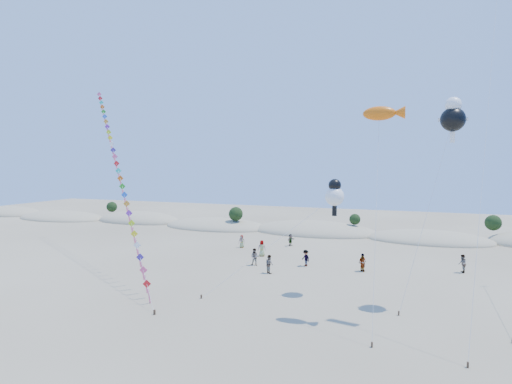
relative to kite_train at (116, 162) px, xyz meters
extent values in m
plane|color=#817459|center=(15.81, -20.08, -10.57)|extent=(160.00, 160.00, 0.00)
ellipsoid|color=tan|center=(-48.19, 25.52, -10.57)|extent=(17.00, 9.35, 3.20)
ellipsoid|color=#213212|center=(-48.19, 25.52, -9.69)|extent=(13.60, 6.12, 0.68)
ellipsoid|color=tan|center=(-32.19, 24.12, -10.57)|extent=(18.00, 9.90, 2.80)
ellipsoid|color=#213212|center=(-32.19, 24.12, -9.80)|extent=(14.40, 6.48, 0.72)
ellipsoid|color=tan|center=(-16.19, 25.92, -10.57)|extent=(16.00, 8.80, 3.60)
ellipsoid|color=#213212|center=(-16.19, 25.92, -9.58)|extent=(12.80, 5.76, 0.64)
ellipsoid|color=tan|center=(-0.19, 24.52, -10.57)|extent=(17.60, 9.68, 3.00)
ellipsoid|color=#213212|center=(-0.19, 24.52, -9.75)|extent=(14.08, 6.34, 0.70)
ellipsoid|color=tan|center=(15.81, 25.22, -10.57)|extent=(19.00, 10.45, 3.40)
ellipsoid|color=#213212|center=(15.81, 25.22, -9.64)|extent=(15.20, 6.84, 0.76)
ellipsoid|color=tan|center=(31.81, 23.82, -10.57)|extent=(16.40, 9.02, 2.80)
ellipsoid|color=#213212|center=(31.81, 23.82, -9.80)|extent=(13.12, 5.90, 0.66)
sphere|color=black|center=(-22.19, 26.12, -8.21)|extent=(1.90, 1.90, 1.90)
sphere|color=black|center=(3.81, 23.32, -8.09)|extent=(2.20, 2.20, 2.20)
sphere|color=black|center=(21.81, 25.32, -8.33)|extent=(1.60, 1.60, 1.60)
sphere|color=black|center=(39.81, 26.72, -8.13)|extent=(2.10, 2.10, 2.10)
cube|color=#3F2D1E|center=(13.41, -13.00, -10.40)|extent=(0.12, 0.12, 0.35)
cylinder|color=silver|center=(0.83, -0.82, -0.56)|extent=(25.20, 24.38, 20.04)
cube|color=red|center=(11.54, -11.19, -9.08)|extent=(1.22, 0.48, 1.28)
cube|color=pink|center=(11.72, -11.14, -10.18)|extent=(0.19, 0.45, 1.55)
cube|color=#FE5086|center=(10.61, -10.29, -8.34)|extent=(1.22, 0.48, 1.28)
cube|color=pink|center=(10.79, -10.24, -9.44)|extent=(0.19, 0.45, 1.55)
cube|color=#3B2595|center=(9.68, -9.39, -7.60)|extent=(1.22, 0.48, 1.28)
cube|color=pink|center=(9.86, -9.34, -8.70)|extent=(0.19, 0.45, 1.55)
cube|color=white|center=(8.75, -8.48, -6.86)|extent=(1.22, 0.48, 1.28)
cube|color=pink|center=(8.93, -8.43, -7.96)|extent=(0.19, 0.45, 1.55)
cube|color=yellow|center=(7.81, -7.58, -6.12)|extent=(1.22, 0.48, 1.28)
cube|color=pink|center=(7.99, -7.53, -7.22)|extent=(0.19, 0.45, 1.55)
cube|color=#BCE91B|center=(6.88, -6.68, -5.38)|extent=(1.22, 0.48, 1.28)
cube|color=pink|center=(7.06, -6.63, -6.48)|extent=(0.19, 0.45, 1.55)
cube|color=purple|center=(5.95, -5.78, -4.63)|extent=(1.22, 0.48, 1.28)
cube|color=pink|center=(6.13, -5.73, -5.73)|extent=(0.19, 0.45, 1.55)
cube|color=orange|center=(5.02, -4.88, -3.89)|extent=(1.22, 0.48, 1.28)
cube|color=pink|center=(5.20, -4.83, -4.99)|extent=(0.19, 0.45, 1.55)
cube|color=blue|center=(4.08, -3.97, -3.15)|extent=(1.22, 0.48, 1.28)
cube|color=pink|center=(4.26, -3.92, -4.25)|extent=(0.19, 0.45, 1.55)
cube|color=green|center=(3.15, -3.07, -2.41)|extent=(1.22, 0.48, 1.28)
cube|color=pink|center=(3.33, -3.02, -3.51)|extent=(0.19, 0.45, 1.55)
cube|color=orange|center=(2.22, -2.17, -1.67)|extent=(1.22, 0.48, 1.28)
cube|color=pink|center=(2.40, -2.12, -2.77)|extent=(0.19, 0.45, 1.55)
cube|color=#1BD1B9|center=(1.29, -1.27, -0.93)|extent=(1.22, 0.48, 1.28)
cube|color=pink|center=(1.47, -1.22, -2.03)|extent=(0.19, 0.45, 1.55)
cube|color=red|center=(0.36, -0.37, -0.19)|extent=(1.22, 0.48, 1.28)
cube|color=pink|center=(0.54, -0.32, -1.29)|extent=(0.19, 0.45, 1.55)
cube|color=#FE5086|center=(-0.58, 0.53, 0.55)|extent=(1.22, 0.48, 1.28)
cube|color=pink|center=(-0.40, 0.58, -0.55)|extent=(0.19, 0.45, 1.55)
cube|color=#3B2595|center=(-1.51, 1.44, 1.30)|extent=(1.22, 0.48, 1.28)
cube|color=pink|center=(-1.33, 1.49, 0.20)|extent=(0.19, 0.45, 1.55)
cube|color=white|center=(-2.44, 2.34, 2.04)|extent=(1.22, 0.48, 1.28)
cube|color=pink|center=(-2.26, 2.39, 0.94)|extent=(0.19, 0.45, 1.55)
cube|color=yellow|center=(-3.37, 3.24, 2.78)|extent=(1.22, 0.48, 1.28)
cube|color=pink|center=(-3.19, 3.29, 1.68)|extent=(0.19, 0.45, 1.55)
cube|color=#BCE91B|center=(-4.30, 4.14, 3.52)|extent=(1.22, 0.48, 1.28)
cube|color=pink|center=(-4.12, 4.19, 2.42)|extent=(0.19, 0.45, 1.55)
cube|color=purple|center=(-5.24, 5.04, 4.26)|extent=(1.22, 0.48, 1.28)
cube|color=pink|center=(-5.06, 5.09, 3.16)|extent=(0.19, 0.45, 1.55)
cube|color=orange|center=(-6.17, 5.95, 5.00)|extent=(1.22, 0.48, 1.28)
cube|color=pink|center=(-5.99, 6.00, 3.90)|extent=(0.19, 0.45, 1.55)
cube|color=blue|center=(-7.10, 6.85, 5.74)|extent=(1.22, 0.48, 1.28)
cube|color=pink|center=(-6.92, 6.90, 4.64)|extent=(0.19, 0.45, 1.55)
cube|color=green|center=(-8.03, 7.75, 6.48)|extent=(1.22, 0.48, 1.28)
cube|color=pink|center=(-7.85, 7.80, 5.38)|extent=(0.19, 0.45, 1.55)
cube|color=orange|center=(-8.97, 8.65, 7.23)|extent=(1.22, 0.48, 1.28)
cube|color=pink|center=(-8.79, 8.70, 6.13)|extent=(0.19, 0.45, 1.55)
cube|color=#1BD1B9|center=(-9.90, 9.55, 7.97)|extent=(1.22, 0.48, 1.28)
cube|color=pink|center=(-9.72, 9.60, 6.87)|extent=(0.19, 0.45, 1.55)
cube|color=red|center=(-10.83, 10.46, 8.71)|extent=(1.22, 0.48, 1.28)
cube|color=pink|center=(-10.65, 10.51, 7.61)|extent=(0.19, 0.45, 1.55)
cube|color=#FE5086|center=(-11.76, 11.36, 9.45)|extent=(1.22, 0.48, 1.28)
cube|color=pink|center=(-11.58, 11.41, 8.35)|extent=(0.19, 0.45, 1.55)
cube|color=#3F2D1E|center=(27.98, -13.05, -10.42)|extent=(0.10, 0.10, 0.30)
cylinder|color=silver|center=(27.84, -10.46, -3.70)|extent=(0.30, 5.20, 13.75)
ellipsoid|color=#DB5D0B|center=(27.70, -7.87, 3.17)|extent=(2.15, 0.94, 0.94)
cone|color=#DB5D0B|center=(28.90, -7.87, 3.17)|extent=(0.86, 0.86, 0.86)
cube|color=#3F2D1E|center=(14.76, -8.71, -10.42)|extent=(0.10, 0.10, 0.30)
cylinder|color=silver|center=(19.42, -6.23, -6.67)|extent=(9.34, 4.99, 7.82)
sphere|color=white|center=(24.07, -3.75, -2.77)|extent=(1.50, 1.50, 1.50)
sphere|color=black|center=(24.07, -3.75, -1.87)|extent=(1.00, 1.00, 1.00)
cube|color=black|center=(24.07, -3.75, -3.91)|extent=(0.35, 0.18, 0.80)
cube|color=#3F2D1E|center=(29.20, -7.17, -10.42)|extent=(0.10, 0.10, 0.30)
cylinder|color=silver|center=(30.83, -5.37, -3.78)|extent=(3.29, 3.64, 13.58)
sphere|color=black|center=(32.46, -3.56, 3.00)|extent=(1.74, 1.74, 1.74)
sphere|color=white|center=(32.46, -3.56, 4.04)|extent=(1.13, 1.13, 1.13)
cube|color=white|center=(32.46, -3.56, 1.74)|extent=(0.35, 0.18, 0.80)
cube|color=white|center=(31.76, -3.56, 3.00)|extent=(0.60, 0.15, 0.25)
cube|color=white|center=(33.16, -3.56, 3.00)|extent=(0.60, 0.15, 0.25)
cube|color=#3F2D1E|center=(32.82, -13.82, -10.42)|extent=(0.10, 0.10, 0.30)
cylinder|color=silver|center=(33.86, -9.27, 1.62)|extent=(2.11, 9.13, 24.39)
imported|color=slate|center=(17.22, 0.33, -9.69)|extent=(1.08, 1.07, 1.76)
imported|color=slate|center=(14.06, 6.97, -9.67)|extent=(1.05, 0.92, 1.80)
imported|color=slate|center=(14.86, 2.66, -9.69)|extent=(0.92, 0.75, 1.76)
imported|color=slate|center=(19.78, 4.22, -9.74)|extent=(1.22, 1.15, 1.66)
imported|color=slate|center=(25.40, 4.20, -9.71)|extent=(0.87, 1.09, 1.73)
imported|color=slate|center=(25.45, 4.01, -9.80)|extent=(0.67, 0.61, 1.53)
imported|color=slate|center=(34.38, 6.93, -9.69)|extent=(0.69, 0.87, 1.75)
imported|color=slate|center=(10.08, 10.67, -9.79)|extent=(0.83, 0.61, 1.55)
imported|color=slate|center=(15.42, 13.85, -9.82)|extent=(0.86, 1.45, 1.49)
camera|label=1|loc=(30.16, -37.49, -0.08)|focal=30.00mm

